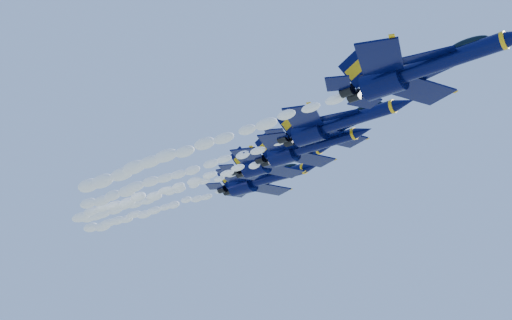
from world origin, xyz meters
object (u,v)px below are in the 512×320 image
Objects in this scene: jet_lead at (419,68)px; jet_fourth at (275,161)px; jet_third at (305,147)px; jet_fifth at (262,179)px; jet_second at (335,124)px.

jet_fourth is (-31.88, 23.44, 7.20)m from jet_lead.
jet_third is at bearing -40.05° from jet_fourth.
jet_fourth is 13.16m from jet_fifth.
jet_second is at bearing 143.58° from jet_lead.
jet_fourth reaches higher than jet_third.
jet_fourth reaches higher than jet_second.
jet_fifth reaches higher than jet_third.
jet_fourth is at bearing 139.95° from jet_third.
jet_fifth is at bearing 138.57° from jet_third.
jet_lead is 0.98× the size of jet_second.
jet_lead is at bearing -33.97° from jet_third.
jet_fifth is (-27.22, 21.87, 5.95)m from jet_second.
jet_second is at bearing -36.24° from jet_fourth.
jet_third is at bearing 146.03° from jet_lead.
jet_fifth is (-9.52, 8.90, 1.85)m from jet_fourth.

